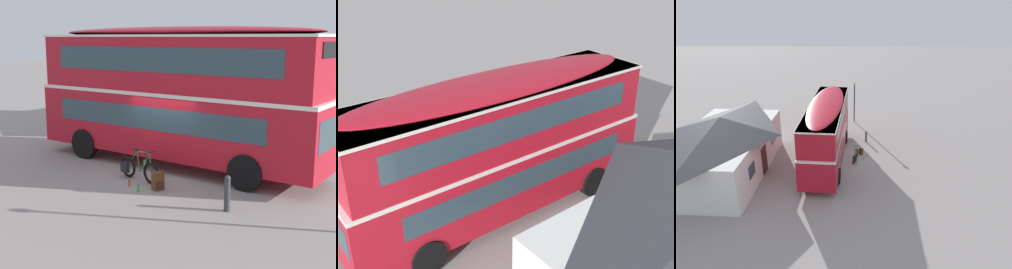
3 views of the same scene
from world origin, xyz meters
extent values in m
plane|color=gray|center=(0.00, 0.00, 0.00)|extent=(120.00, 120.00, 0.00)
cylinder|color=black|center=(3.15, 1.98, 0.55)|extent=(1.12, 0.36, 1.10)
cylinder|color=black|center=(2.98, -0.40, 0.55)|extent=(1.12, 0.36, 1.10)
cylinder|color=black|center=(-3.46, 2.44, 0.55)|extent=(1.12, 0.36, 1.10)
cylinder|color=black|center=(-3.63, 0.07, 0.55)|extent=(1.12, 0.36, 1.10)
cube|color=#B21423|center=(-0.24, 1.02, 1.52)|extent=(10.83, 3.24, 2.10)
cube|color=white|center=(-0.24, 1.02, 2.60)|extent=(10.85, 3.26, 0.12)
cube|color=#B21423|center=(-0.24, 1.02, 3.58)|extent=(10.51, 3.17, 1.90)
ellipsoid|color=#B21423|center=(-0.24, 1.02, 4.61)|extent=(10.29, 3.10, 0.36)
cube|color=#2D424C|center=(5.07, 0.65, 1.77)|extent=(0.20, 2.05, 0.90)
cube|color=black|center=(4.93, 0.66, 4.10)|extent=(0.16, 1.38, 0.44)
cube|color=#2D424C|center=(-0.52, -0.20, 1.82)|extent=(8.32, 0.62, 0.76)
cube|color=#2D424C|center=(-0.32, -0.19, 3.73)|extent=(8.74, 0.65, 0.80)
cube|color=#2D424C|center=(-0.35, 2.27, 1.82)|extent=(8.32, 0.62, 0.76)
cube|color=#2D424C|center=(-0.15, 2.23, 3.73)|extent=(8.74, 0.65, 0.80)
cube|color=white|center=(-0.24, 1.02, 4.49)|extent=(10.62, 3.25, 0.08)
torus|color=black|center=(0.27, -1.31, 0.34)|extent=(0.68, 0.23, 0.68)
torus|color=black|center=(-0.78, -1.06, 0.34)|extent=(0.68, 0.23, 0.68)
cylinder|color=#B2B2B7|center=(0.27, -1.31, 0.34)|extent=(0.07, 0.11, 0.05)
cylinder|color=#B2B2B7|center=(-0.78, -1.06, 0.34)|extent=(0.07, 0.11, 0.05)
cylinder|color=#2D6B38|center=(-0.01, -1.24, 0.61)|extent=(0.49, 0.15, 0.69)
cylinder|color=#2D6B38|center=(-0.08, -1.22, 0.94)|extent=(0.59, 0.17, 0.04)
cylinder|color=#2D6B38|center=(-0.30, -1.17, 0.61)|extent=(0.18, 0.08, 0.67)
cylinder|color=#2D6B38|center=(-0.51, -1.12, 0.31)|extent=(0.56, 0.16, 0.09)
cylinder|color=#2D6B38|center=(-0.58, -1.11, 0.64)|extent=(0.44, 0.13, 0.62)
cylinder|color=#2D6B38|center=(0.24, -1.30, 0.64)|extent=(0.10, 0.05, 0.61)
cylinder|color=black|center=(0.22, -1.29, 1.00)|extent=(0.13, 0.45, 0.03)
ellipsoid|color=black|center=(-0.39, -1.15, 0.97)|extent=(0.28, 0.16, 0.06)
cube|color=black|center=(-0.80, -1.22, 0.36)|extent=(0.30, 0.20, 0.32)
cylinder|color=green|center=(-0.01, -1.24, 0.61)|extent=(0.07, 0.07, 0.18)
cube|color=#592D19|center=(0.75, -1.67, 0.26)|extent=(0.36, 0.39, 0.52)
ellipsoid|color=#592D19|center=(0.75, -1.67, 0.52)|extent=(0.34, 0.38, 0.10)
cube|color=#3E2011|center=(0.87, -1.73, 0.18)|extent=(0.14, 0.22, 0.18)
cylinder|color=black|center=(0.68, -1.53, 0.26)|extent=(0.05, 0.05, 0.42)
cylinder|color=black|center=(0.60, -1.69, 0.26)|extent=(0.05, 0.05, 0.42)
cylinder|color=green|center=(0.39, -2.17, 0.10)|extent=(0.07, 0.07, 0.20)
cylinder|color=black|center=(0.39, -2.17, 0.22)|extent=(0.04, 0.04, 0.03)
cylinder|color=#D84C33|center=(-0.14, -1.88, 0.09)|extent=(0.07, 0.07, 0.18)
cylinder|color=black|center=(-0.14, -1.88, 0.19)|extent=(0.04, 0.04, 0.03)
cube|color=silver|center=(-2.16, 8.26, 1.53)|extent=(10.60, 6.14, 3.07)
pyramid|color=#38383D|center=(-2.16, 8.26, 3.68)|extent=(11.02, 6.56, 1.22)
cube|color=#3D2319|center=(-2.30, 5.43, 1.05)|extent=(1.10, 0.09, 2.10)
cube|color=#2D424C|center=(-4.88, 5.56, 1.69)|extent=(1.10, 0.09, 0.90)
cube|color=#2D424C|center=(0.28, 5.30, 1.69)|extent=(1.10, 0.09, 0.90)
cylinder|color=black|center=(8.15, -1.23, 1.97)|extent=(0.11, 0.11, 3.94)
sphere|color=#F2E5BF|center=(8.15, -1.23, 4.06)|extent=(0.28, 0.28, 0.28)
cylinder|color=#333338|center=(3.24, -2.21, 0.42)|extent=(0.16, 0.16, 0.85)
sphere|color=#333338|center=(3.24, -2.21, 0.89)|extent=(0.16, 0.16, 0.16)
camera|label=1|loc=(8.09, -12.95, 4.45)|focal=50.74mm
camera|label=2|loc=(7.91, 10.79, 9.23)|focal=48.02mm
camera|label=3|loc=(-22.73, -0.57, 12.01)|focal=34.34mm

